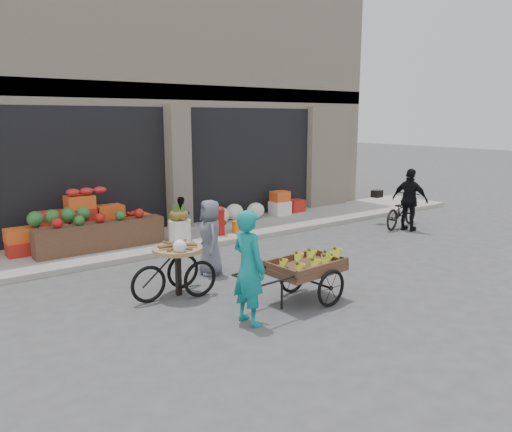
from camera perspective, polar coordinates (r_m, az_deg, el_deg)
ground at (r=9.40m, az=5.98°, el=-7.18°), size 80.00×80.00×0.00m
sidewalk at (r=12.59m, az=-6.75°, el=-2.18°), size 18.00×2.20×0.12m
building at (r=15.79m, az=-14.38°, el=12.36°), size 14.00×6.45×7.00m
fruit_display at (r=11.72m, az=-18.09°, el=-0.60°), size 3.10×1.12×1.24m
pineapple_bin at (r=11.74m, az=-8.73°, el=-1.66°), size 0.52×0.52×0.50m
fire_hydrant at (r=12.21m, az=-4.08°, el=-0.42°), size 0.22×0.22×0.71m
orange_bucket at (r=12.49m, az=-2.01°, el=-1.23°), size 0.32×0.32×0.30m
right_bay_goods at (r=14.43m, az=1.03°, el=1.03°), size 3.35×0.60×0.70m
seated_person at (r=12.40m, az=-8.44°, el=0.05°), size 0.51×0.43×0.93m
banana_cart at (r=8.10m, az=5.51°, el=-5.59°), size 2.10×0.97×0.86m
vendor_woman at (r=7.17m, az=-0.84°, el=-5.91°), size 0.44×0.64×1.69m
tricycle_cart at (r=8.47m, az=-8.95°, el=-5.33°), size 1.43×0.87×0.95m
vendor_grey at (r=9.51m, az=-5.25°, el=-2.43°), size 0.63×0.80×1.44m
bicycle at (r=14.17m, az=16.27°, el=0.57°), size 1.80×0.96×0.90m
cyclist at (r=13.72m, az=17.18°, el=1.76°), size 0.61×1.03×1.65m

